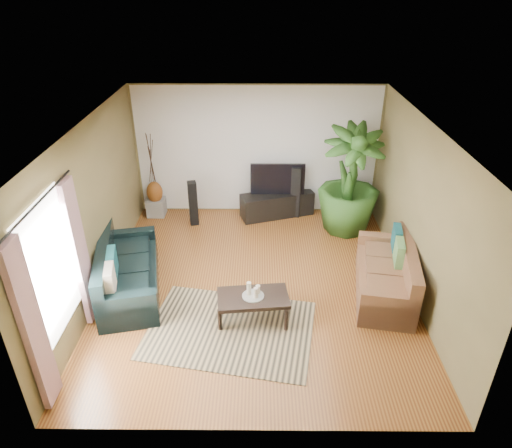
{
  "coord_description": "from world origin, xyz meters",
  "views": [
    {
      "loc": [
        0.05,
        -6.15,
        4.56
      ],
      "look_at": [
        0.0,
        0.2,
        1.05
      ],
      "focal_mm": 32.0,
      "sensor_mm": 36.0,
      "label": 1
    }
  ],
  "objects_px": {
    "speaker_right": "(296,192)",
    "speaker_left": "(193,203)",
    "television": "(278,179)",
    "side_table": "(138,252)",
    "coffee_table": "(253,308)",
    "sofa_right": "(386,271)",
    "tv_stand": "(277,204)",
    "potted_plant": "(350,180)",
    "sofa_left": "(128,268)",
    "pedestal": "(156,207)",
    "vase": "(155,192)"
  },
  "relations": [
    {
      "from": "sofa_left",
      "to": "speaker_left",
      "type": "height_order",
      "value": "speaker_left"
    },
    {
      "from": "speaker_right",
      "to": "pedestal",
      "type": "bearing_deg",
      "value": -166.75
    },
    {
      "from": "potted_plant",
      "to": "side_table",
      "type": "bearing_deg",
      "value": -161.47
    },
    {
      "from": "speaker_left",
      "to": "speaker_right",
      "type": "relative_size",
      "value": 0.84
    },
    {
      "from": "speaker_left",
      "to": "speaker_right",
      "type": "bearing_deg",
      "value": -4.13
    },
    {
      "from": "speaker_right",
      "to": "side_table",
      "type": "height_order",
      "value": "speaker_right"
    },
    {
      "from": "television",
      "to": "speaker_left",
      "type": "distance_m",
      "value": 1.8
    },
    {
      "from": "tv_stand",
      "to": "speaker_right",
      "type": "distance_m",
      "value": 0.49
    },
    {
      "from": "pedestal",
      "to": "side_table",
      "type": "bearing_deg",
      "value": -88.54
    },
    {
      "from": "sofa_left",
      "to": "sofa_right",
      "type": "bearing_deg",
      "value": -102.72
    },
    {
      "from": "pedestal",
      "to": "sofa_left",
      "type": "bearing_deg",
      "value": -87.69
    },
    {
      "from": "sofa_right",
      "to": "tv_stand",
      "type": "relative_size",
      "value": 1.21
    },
    {
      "from": "vase",
      "to": "speaker_left",
      "type": "bearing_deg",
      "value": -24.56
    },
    {
      "from": "coffee_table",
      "to": "speaker_right",
      "type": "bearing_deg",
      "value": 69.37
    },
    {
      "from": "sofa_right",
      "to": "speaker_right",
      "type": "bearing_deg",
      "value": -145.38
    },
    {
      "from": "speaker_right",
      "to": "side_table",
      "type": "relative_size",
      "value": 2.35
    },
    {
      "from": "television",
      "to": "vase",
      "type": "relative_size",
      "value": 2.4
    },
    {
      "from": "speaker_right",
      "to": "side_table",
      "type": "bearing_deg",
      "value": -133.9
    },
    {
      "from": "television",
      "to": "speaker_right",
      "type": "distance_m",
      "value": 0.49
    },
    {
      "from": "coffee_table",
      "to": "side_table",
      "type": "distance_m",
      "value": 2.53
    },
    {
      "from": "potted_plant",
      "to": "vase",
      "type": "bearing_deg",
      "value": 171.59
    },
    {
      "from": "sofa_left",
      "to": "side_table",
      "type": "relative_size",
      "value": 4.33
    },
    {
      "from": "vase",
      "to": "sofa_left",
      "type": "bearing_deg",
      "value": -87.69
    },
    {
      "from": "tv_stand",
      "to": "coffee_table",
      "type": "bearing_deg",
      "value": -116.01
    },
    {
      "from": "sofa_right",
      "to": "potted_plant",
      "type": "xyz_separation_m",
      "value": [
        -0.27,
        2.1,
        0.64
      ]
    },
    {
      "from": "sofa_right",
      "to": "pedestal",
      "type": "bearing_deg",
      "value": -112.69
    },
    {
      "from": "speaker_left",
      "to": "sofa_left",
      "type": "bearing_deg",
      "value": -122.86
    },
    {
      "from": "coffee_table",
      "to": "speaker_left",
      "type": "height_order",
      "value": "speaker_left"
    },
    {
      "from": "sofa_left",
      "to": "speaker_right",
      "type": "bearing_deg",
      "value": -59.34
    },
    {
      "from": "sofa_right",
      "to": "potted_plant",
      "type": "relative_size",
      "value": 0.87
    },
    {
      "from": "sofa_left",
      "to": "television",
      "type": "xyz_separation_m",
      "value": [
        2.46,
        2.64,
        0.41
      ]
    },
    {
      "from": "sofa_right",
      "to": "coffee_table",
      "type": "xyz_separation_m",
      "value": [
        -2.09,
        -0.66,
        -0.21
      ]
    },
    {
      "from": "coffee_table",
      "to": "side_table",
      "type": "relative_size",
      "value": 2.21
    },
    {
      "from": "television",
      "to": "pedestal",
      "type": "bearing_deg",
      "value": 180.0
    },
    {
      "from": "sofa_left",
      "to": "tv_stand",
      "type": "distance_m",
      "value": 3.62
    },
    {
      "from": "sofa_left",
      "to": "potted_plant",
      "type": "xyz_separation_m",
      "value": [
        3.82,
        2.06,
        0.64
      ]
    },
    {
      "from": "television",
      "to": "vase",
      "type": "distance_m",
      "value": 2.59
    },
    {
      "from": "tv_stand",
      "to": "speaker_right",
      "type": "relative_size",
      "value": 1.38
    },
    {
      "from": "sofa_right",
      "to": "potted_plant",
      "type": "bearing_deg",
      "value": -162.85
    },
    {
      "from": "speaker_right",
      "to": "speaker_left",
      "type": "bearing_deg",
      "value": -156.3
    },
    {
      "from": "tv_stand",
      "to": "sofa_left",
      "type": "bearing_deg",
      "value": -151.1
    },
    {
      "from": "sofa_left",
      "to": "television",
      "type": "distance_m",
      "value": 3.64
    },
    {
      "from": "coffee_table",
      "to": "potted_plant",
      "type": "bearing_deg",
      "value": 50.31
    },
    {
      "from": "television",
      "to": "potted_plant",
      "type": "relative_size",
      "value": 0.52
    },
    {
      "from": "sofa_left",
      "to": "television",
      "type": "height_order",
      "value": "television"
    },
    {
      "from": "television",
      "to": "side_table",
      "type": "xyz_separation_m",
      "value": [
        -2.52,
        -1.88,
        -0.6
      ]
    },
    {
      "from": "sofa_right",
      "to": "speaker_left",
      "type": "relative_size",
      "value": 1.98
    },
    {
      "from": "tv_stand",
      "to": "vase",
      "type": "distance_m",
      "value": 2.58
    },
    {
      "from": "television",
      "to": "potted_plant",
      "type": "bearing_deg",
      "value": -23.09
    },
    {
      "from": "speaker_left",
      "to": "side_table",
      "type": "xyz_separation_m",
      "value": [
        -0.8,
        -1.49,
        -0.23
      ]
    }
  ]
}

